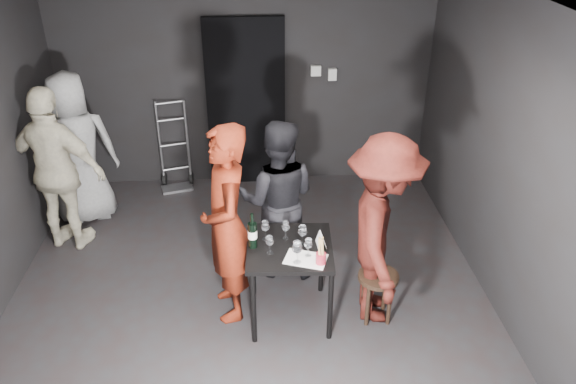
{
  "coord_description": "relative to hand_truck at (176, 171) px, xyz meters",
  "views": [
    {
      "loc": [
        0.1,
        -4.09,
        3.47
      ],
      "look_at": [
        0.38,
        0.25,
        1.03
      ],
      "focal_mm": 35.0,
      "sensor_mm": 36.0,
      "label": 1
    }
  ],
  "objects": [
    {
      "name": "breadstick_cup",
      "position": [
        1.51,
        -2.77,
        0.66
      ],
      "size": [
        0.08,
        0.08,
        0.26
      ],
      "rotation": [
        0.0,
        0.0,
        0.23
      ],
      "color": "maroon",
      "rests_on": "tasting_table"
    },
    {
      "name": "man_maroon",
      "position": [
        2.06,
        -2.52,
        0.79
      ],
      "size": [
        0.78,
        1.37,
        2.01
      ],
      "primitive_type": "imported",
      "rotation": [
        0.0,
        0.0,
        1.43
      ],
      "color": "#41130E",
      "rests_on": "floor"
    },
    {
      "name": "wallbox_lower",
      "position": [
        1.96,
        0.12,
        1.19
      ],
      "size": [
        0.1,
        0.06,
        0.14
      ],
      "primitive_type": "cube",
      "color": "#B7B7B2",
      "rests_on": "wall_back"
    },
    {
      "name": "server_red",
      "position": [
        0.75,
        -2.4,
        0.88
      ],
      "size": [
        0.66,
        0.88,
        2.19
      ],
      "primitive_type": "imported",
      "rotation": [
        0.0,
        0.0,
        -1.38
      ],
      "color": "maroon",
      "rests_on": "floor"
    },
    {
      "name": "ceiling",
      "position": [
        0.91,
        -2.33,
        2.49
      ],
      "size": [
        4.5,
        5.0,
        0.02
      ],
      "primitive_type": "cube",
      "color": "silver",
      "rests_on": "ground"
    },
    {
      "name": "wine_glass_a",
      "position": [
        1.11,
        -2.6,
        0.63
      ],
      "size": [
        0.08,
        0.08,
        0.18
      ],
      "primitive_type": null,
      "rotation": [
        0.0,
        0.0,
        -0.13
      ],
      "color": "white",
      "rests_on": "tasting_table"
    },
    {
      "name": "doorway",
      "position": [
        0.91,
        0.11,
        0.84
      ],
      "size": [
        0.95,
        0.1,
        2.1
      ],
      "primitive_type": "cube",
      "color": "black",
      "rests_on": "ground"
    },
    {
      "name": "wallbox_upper",
      "position": [
        1.76,
        0.12,
        1.24
      ],
      "size": [
        0.12,
        0.06,
        0.12
      ],
      "primitive_type": "cube",
      "color": "#B7B7B2",
      "rests_on": "wall_back"
    },
    {
      "name": "woman_black",
      "position": [
        1.21,
        -1.81,
        0.64
      ],
      "size": [
        0.88,
        0.56,
        1.71
      ],
      "primitive_type": "imported",
      "rotation": [
        0.0,
        0.0,
        3.01
      ],
      "color": "black",
      "rests_on": "floor"
    },
    {
      "name": "bystander_grey",
      "position": [
        -0.94,
        -0.69,
        0.79
      ],
      "size": [
        1.08,
        0.77,
        2.0
      ],
      "primitive_type": "imported",
      "rotation": [
        0.0,
        0.0,
        3.4
      ],
      "color": "#969696",
      "rests_on": "floor"
    },
    {
      "name": "wall_right",
      "position": [
        3.16,
        -2.33,
        1.14
      ],
      "size": [
        0.04,
        5.0,
        2.7
      ],
      "primitive_type": "cube",
      "color": "black",
      "rests_on": "ground"
    },
    {
      "name": "wall_back",
      "position": [
        0.91,
        0.17,
        1.14
      ],
      "size": [
        4.5,
        0.04,
        2.7
      ],
      "primitive_type": "cube",
      "color": "black",
      "rests_on": "ground"
    },
    {
      "name": "wine_glass_c",
      "position": [
        1.25,
        -2.4,
        0.63
      ],
      "size": [
        0.09,
        0.09,
        0.19
      ],
      "primitive_type": null,
      "rotation": [
        0.0,
        0.0,
        -0.29
      ],
      "color": "white",
      "rests_on": "tasting_table"
    },
    {
      "name": "floor",
      "position": [
        0.91,
        -2.33,
        -0.21
      ],
      "size": [
        4.5,
        5.0,
        0.02
      ],
      "primitive_type": "cube",
      "color": "black",
      "rests_on": "ground"
    },
    {
      "name": "hand_truck",
      "position": [
        0.0,
        0.0,
        0.0
      ],
      "size": [
        0.38,
        0.33,
        1.14
      ],
      "rotation": [
        0.0,
        0.0,
        0.27
      ],
      "color": "#B2B2B7",
      "rests_on": "floor"
    },
    {
      "name": "wine_glass_d",
      "position": [
        1.32,
        -2.75,
        0.65
      ],
      "size": [
        0.09,
        0.09,
        0.22
      ],
      "primitive_type": null,
      "rotation": [
        0.0,
        0.0,
        -0.03
      ],
      "color": "white",
      "rests_on": "tasting_table"
    },
    {
      "name": "wine_glass_e",
      "position": [
        1.42,
        -2.67,
        0.63
      ],
      "size": [
        0.08,
        0.08,
        0.18
      ],
      "primitive_type": null,
      "rotation": [
        0.0,
        0.0,
        0.25
      ],
      "color": "white",
      "rests_on": "tasting_table"
    },
    {
      "name": "bystander_cream",
      "position": [
        -0.99,
        -1.24,
        0.83
      ],
      "size": [
        1.33,
        0.9,
        2.07
      ],
      "primitive_type": "imported",
      "rotation": [
        0.0,
        0.0,
        2.86
      ],
      "color": "#EFE5C4",
      "rests_on": "floor"
    },
    {
      "name": "wine_glass_b",
      "position": [
        1.08,
        -2.4,
        0.64
      ],
      "size": [
        0.07,
        0.07,
        0.2
      ],
      "primitive_type": null,
      "rotation": [
        0.0,
        0.0,
        -0.01
      ],
      "color": "white",
      "rests_on": "tasting_table"
    },
    {
      "name": "wine_bottle",
      "position": [
        0.97,
        -2.5,
        0.66
      ],
      "size": [
        0.08,
        0.08,
        0.32
      ],
      "rotation": [
        0.0,
        0.0,
        0.1
      ],
      "color": "black",
      "rests_on": "tasting_table"
    },
    {
      "name": "tasting_table",
      "position": [
        1.28,
        -2.51,
        0.44
      ],
      "size": [
        0.72,
        0.72,
        0.75
      ],
      "rotation": [
        0.0,
        0.0,
        -0.05
      ],
      "color": "black",
      "rests_on": "floor"
    },
    {
      "name": "stool",
      "position": [
        2.04,
        -2.6,
        0.17
      ],
      "size": [
        0.36,
        0.36,
        0.47
      ],
      "rotation": [
        0.0,
        0.0,
        0.35
      ],
      "color": "black",
      "rests_on": "floor"
    },
    {
      "name": "tasting_mat",
      "position": [
        1.39,
        -2.71,
        0.54
      ],
      "size": [
        0.39,
        0.32,
        0.0
      ],
      "primitive_type": "cube",
      "rotation": [
        0.0,
        0.0,
        -0.34
      ],
      "color": "white",
      "rests_on": "tasting_table"
    },
    {
      "name": "wine_glass_f",
      "position": [
        1.38,
        -2.5,
        0.64
      ],
      "size": [
        0.1,
        0.1,
        0.21
      ],
      "primitive_type": null,
      "rotation": [
        0.0,
        0.0,
        0.32
      ],
      "color": "white",
      "rests_on": "tasting_table"
    },
    {
      "name": "reserved_card",
      "position": [
        1.53,
        -2.52,
        0.59
      ],
      "size": [
        0.1,
        0.15,
        0.11
      ],
      "primitive_type": null,
      "rotation": [
        0.0,
        0.0,
        0.07
      ],
      "color": "white",
      "rests_on": "tasting_table"
    }
  ]
}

